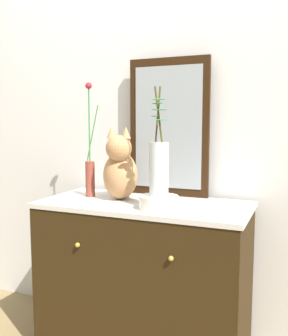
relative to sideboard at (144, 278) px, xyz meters
name	(u,v)px	position (x,y,z in m)	size (l,w,h in m)	color
wall_back	(166,111)	(0.00, 0.33, 0.89)	(4.40, 0.08, 2.60)	silver
sideboard	(144,278)	(0.00, 0.00, 0.00)	(1.09, 0.53, 0.82)	black
mirror_leaning	(169,128)	(0.05, 0.24, 0.79)	(0.46, 0.03, 0.77)	black
cat_sitting	(120,170)	(-0.15, 0.02, 0.57)	(0.25, 0.41, 0.39)	#B27F50
vase_slim_green	(90,169)	(-0.34, 0.03, 0.56)	(0.09, 0.05, 0.63)	brown
bowl_porcelain	(159,202)	(0.13, -0.12, 0.44)	(0.19, 0.19, 0.06)	silver
vase_glass_clear	(159,166)	(0.13, -0.12, 0.62)	(0.12, 0.16, 0.52)	silver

